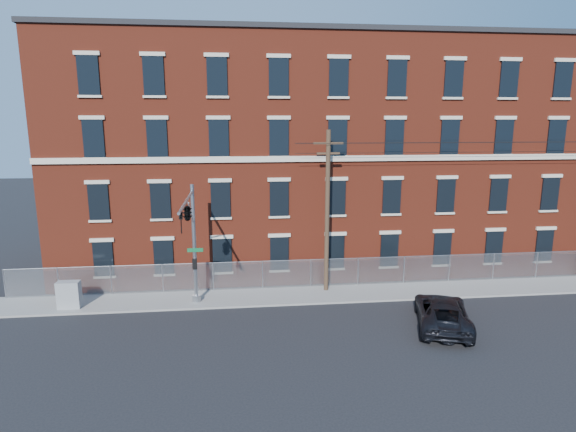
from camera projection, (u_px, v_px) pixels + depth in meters
The scene contains 8 objects.
ground at pixel (308, 332), 24.16m from camera, with size 140.00×140.00×0.00m, color black.
sidewalk at pixel (480, 288), 30.30m from camera, with size 65.00×3.00×0.12m, color gray.
mill_building at pixel (432, 152), 37.37m from camera, with size 55.30×14.32×16.30m.
chain_link_fence at pixel (472, 267), 31.37m from camera, with size 59.06×0.06×1.85m.
traffic_signal_mast at pixel (189, 223), 24.55m from camera, with size 0.90×6.75×7.00m.
utility_pole_near at pixel (327, 209), 28.75m from camera, with size 1.80×0.28×10.00m.
pickup_truck at pixel (442, 312), 24.64m from camera, with size 2.57×5.57×1.55m, color black.
utility_cabinet at pixel (69, 295), 26.79m from camera, with size 1.25×0.63×1.57m, color #919497.
Camera 1 is at (-3.49, -22.22, 10.69)m, focal length 29.32 mm.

